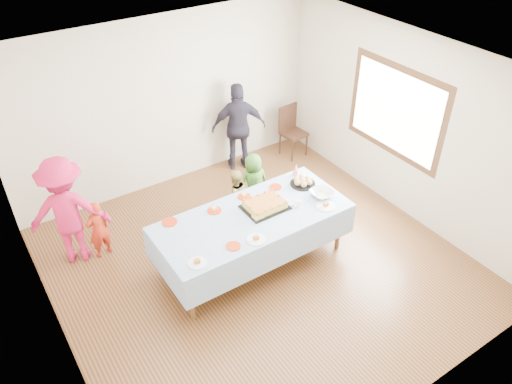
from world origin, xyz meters
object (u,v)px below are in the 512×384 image
Objects in this scene: birthday_cake at (265,205)px; dining_chair at (291,128)px; adult_left at (67,211)px; party_table at (253,219)px.

dining_chair reaches higher than birthday_cake.
dining_chair is at bearing 45.78° from birthday_cake.
dining_chair is at bearing -150.02° from adult_left.
birthday_cake is 0.62× the size of dining_chair.
adult_left reaches higher than birthday_cake.
party_table is 2.92m from dining_chair.
party_table is 4.48× the size of birthday_cake.
dining_chair is (2.12, 2.00, -0.22)m from party_table.
adult_left is (-2.14, 1.35, -0.05)m from birthday_cake.
birthday_cake reaches higher than party_table.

